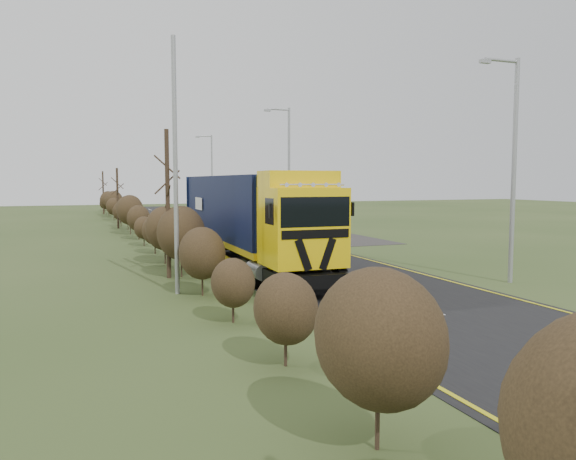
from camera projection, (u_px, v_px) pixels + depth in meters
The scene contains 14 objects.
ground at pixel (356, 284), 21.64m from camera, with size 160.00×160.00×0.00m, color #34481F.
road at pixel (270, 253), 30.93m from camera, with size 8.00×120.00×0.02m, color black.
layby at pixel (307, 233), 42.56m from camera, with size 6.00×18.00×0.02m, color #2E2C29.
lane_markings at pixel (272, 253), 30.64m from camera, with size 7.52×116.00×0.01m.
hedgerow at pixel (166, 231), 26.67m from camera, with size 2.24×102.04×6.05m.
lorry at pixel (248, 215), 25.05m from camera, with size 3.02×15.53×4.32m.
car_red_hatchback at pixel (310, 226), 41.72m from camera, with size 1.53×3.81×1.30m, color maroon.
car_blue_sedan at pixel (284, 221), 45.79m from camera, with size 1.48×4.24×1.40m, color black.
streetlight_near at pixel (512, 161), 21.53m from camera, with size 1.84×0.18×8.61m.
streetlight_mid at pixel (287, 166), 40.53m from camera, with size 1.96×0.18×9.21m.
streetlight_far at pixel (211, 171), 67.42m from camera, with size 2.01×0.19×9.45m.
left_pole at pixel (175, 167), 19.43m from camera, with size 0.16×0.16×8.91m, color #97999D.
speed_sign at pixel (331, 219), 35.01m from camera, with size 0.64×0.10×2.33m.
warning_board at pixel (269, 216), 45.62m from camera, with size 0.69×0.11×1.81m.
Camera 1 is at (-10.17, -18.98, 3.97)m, focal length 35.00 mm.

